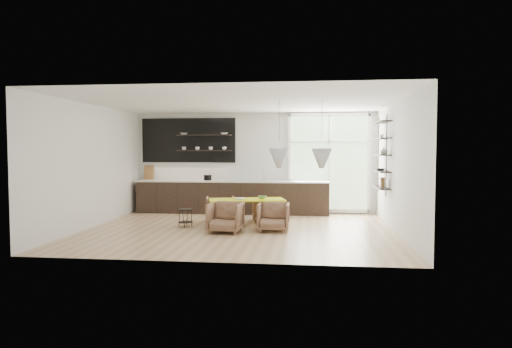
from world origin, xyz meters
name	(u,v)px	position (x,y,z in m)	size (l,w,h in m)	color
room	(268,164)	(0.58, 1.10, 1.46)	(7.02, 6.01, 2.91)	tan
kitchen_run	(229,192)	(-0.69, 2.69, 0.60)	(5.54, 0.69, 2.75)	black
right_shelving	(382,157)	(3.36, 1.17, 1.65)	(0.26, 1.22, 1.90)	black
dining_table	(247,201)	(0.12, 0.52, 0.61)	(1.92, 1.19, 0.65)	#CAC801
armchair_back_left	(221,210)	(-0.61, 0.96, 0.33)	(0.71, 0.73, 0.66)	brown
armchair_back_right	(265,209)	(0.47, 1.39, 0.30)	(0.64, 0.65, 0.60)	brown
armchair_front_left	(226,217)	(-0.24, -0.35, 0.34)	(0.72, 0.74, 0.67)	brown
armchair_front_right	(273,217)	(0.80, -0.05, 0.32)	(0.68, 0.70, 0.64)	brown
wire_stool	(185,215)	(-1.31, 0.24, 0.28)	(0.34, 0.34, 0.43)	black
table_book	(235,198)	(-0.16, 0.51, 0.66)	(0.21, 0.29, 0.03)	white
table_bowl	(262,197)	(0.47, 0.70, 0.68)	(0.20, 0.20, 0.06)	#5D8B55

